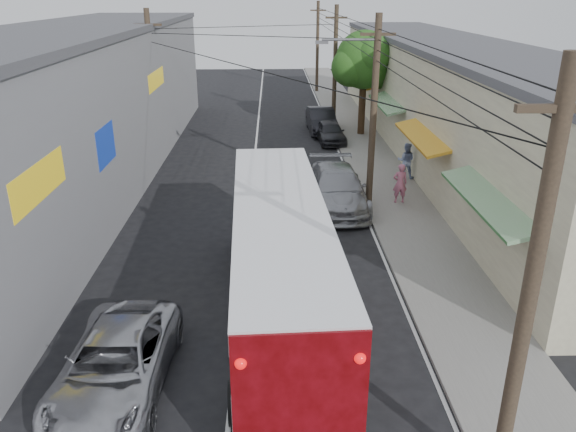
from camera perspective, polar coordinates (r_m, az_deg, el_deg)
name	(u,v)px	position (r m, az deg, el deg)	size (l,w,h in m)	color
ground	(229,416)	(13.27, -5.97, -19.60)	(120.00, 120.00, 0.00)	black
sidewalk	(371,160)	(31.63, 8.46, 5.65)	(3.00, 80.00, 0.12)	slate
building_right	(447,97)	(33.90, 15.83, 11.53)	(7.09, 40.00, 6.25)	beige
building_left	(78,103)	(29.93, -20.51, 10.68)	(7.20, 36.00, 7.25)	gray
utility_poles	(311,85)	(30.66, 2.40, 13.15)	(11.80, 45.28, 8.00)	#473828
street_tree	(365,62)	(36.63, 7.86, 15.26)	(4.40, 4.00, 6.60)	#3F2B19
coach_bus	(280,260)	(15.70, -0.82, -4.52)	(3.18, 12.05, 3.44)	white
jeepney	(116,364)	(14.05, -17.10, -14.19)	(2.36, 5.12, 1.42)	#B0B1B7
parked_suv	(337,188)	(24.40, 5.01, 2.84)	(2.35, 5.79, 1.68)	#97999F
parked_car_mid	(330,132)	(35.22, 4.30, 8.51)	(1.57, 3.91, 1.33)	#292A2F
parked_car_far	(321,120)	(37.90, 3.41, 9.69)	(1.68, 4.81, 1.58)	black
pedestrian_near	(400,183)	(24.93, 11.31, 3.28)	(0.64, 0.42, 1.75)	#C16685
pedestrian_far	(406,161)	(28.38, 11.90, 5.53)	(0.86, 0.67, 1.77)	#8C9ECC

